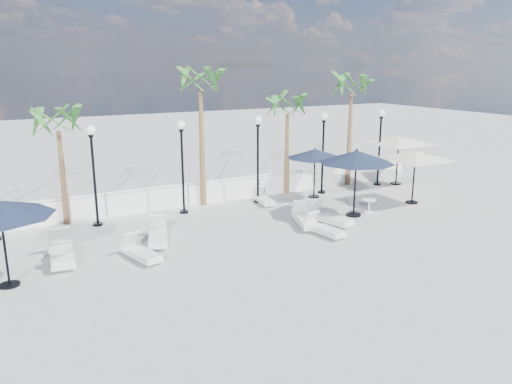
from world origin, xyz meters
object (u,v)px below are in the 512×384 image
lounger_2 (158,236)px  parasol_navy_right (356,157)px  lounger_5 (330,217)px  lounger_7 (264,199)px  lounger_1 (141,252)px  parasol_navy_left (0,209)px  lounger_6 (305,219)px  lounger_3 (62,253)px  lounger_4 (324,229)px  parasol_navy_mid (315,154)px  parasol_cream_sq_a (399,137)px  parasol_cream_sq_b (416,152)px

lounger_2 → parasol_navy_right: (8.02, -0.73, 2.18)m
lounger_5 → lounger_7: size_ratio=1.22×
lounger_1 → lounger_7: (6.63, 3.85, -0.02)m
parasol_navy_left → lounger_5: bearing=1.7°
lounger_7 → lounger_1: bearing=-141.7°
lounger_2 → lounger_6: lounger_6 is taller
parasol_navy_left → lounger_3: bearing=37.7°
lounger_4 → parasol_navy_mid: parasol_navy_mid is taller
lounger_2 → lounger_4: (5.56, -2.06, -0.03)m
lounger_7 → parasol_cream_sq_a: (7.86, -0.00, 2.26)m
parasol_navy_left → lounger_2: bearing=17.0°
lounger_3 → parasol_navy_left: 2.78m
lounger_1 → parasol_cream_sq_a: size_ratio=0.34×
parasol_cream_sq_b → lounger_4: bearing=-165.0°
lounger_6 → parasol_navy_right: bearing=20.9°
lounger_6 → parasol_cream_sq_b: parasol_cream_sq_b is taller
parasol_cream_sq_a → lounger_5: bearing=-151.9°
lounger_1 → parasol_navy_mid: 10.13m
lounger_2 → parasol_navy_mid: parasol_navy_mid is taller
lounger_2 → lounger_5: 6.61m
lounger_1 → lounger_7: lounger_1 is taller
lounger_7 → lounger_5: bearing=-69.5°
lounger_1 → lounger_4: size_ratio=1.01×
parasol_navy_mid → parasol_cream_sq_b: size_ratio=0.52×
lounger_1 → parasol_navy_right: 9.24m
lounger_3 → lounger_5: 9.72m
lounger_2 → parasol_navy_right: size_ratio=0.67×
lounger_6 → lounger_7: bearing=105.8°
lounger_5 → parasol_navy_right: (1.51, 0.39, 2.18)m
parasol_navy_right → parasol_cream_sq_b: size_ratio=0.62×
parasol_cream_sq_b → lounger_2: bearing=177.8°
parasol_navy_mid → parasol_navy_right: parasol_navy_right is taller
lounger_4 → parasol_cream_sq_a: size_ratio=0.34×
lounger_4 → parasol_navy_right: size_ratio=0.60×
lounger_3 → lounger_6: size_ratio=1.05×
lounger_4 → lounger_5: (0.95, 0.94, 0.03)m
lounger_2 → parasol_navy_left: 5.33m
lounger_7 → parasol_navy_right: parasol_navy_right is taller
lounger_4 → lounger_5: bearing=34.9°
parasol_cream_sq_b → parasol_cream_sq_a: bearing=57.1°
lounger_5 → lounger_2: bearing=154.5°
lounger_2 → lounger_7: bearing=42.9°
lounger_3 → lounger_6: bearing=1.2°
lounger_4 → parasol_navy_left: bearing=167.1°
lounger_4 → lounger_6: size_ratio=0.87×
lounger_4 → parasol_cream_sq_a: parasol_cream_sq_a is taller
lounger_3 → parasol_navy_left: parasol_navy_left is taller
parasol_cream_sq_b → lounger_3: bearing=179.2°
lounger_6 → parasol_cream_sq_b: (6.00, 0.41, 2.06)m
lounger_3 → parasol_navy_left: bearing=-137.0°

